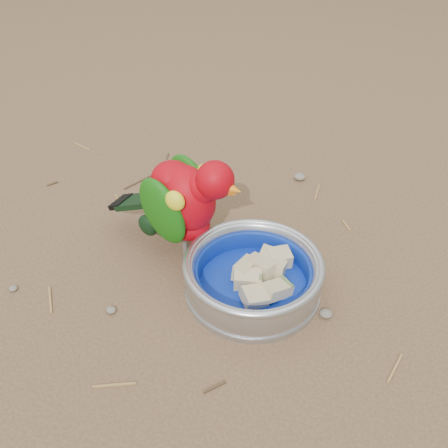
% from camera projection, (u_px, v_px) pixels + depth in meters
% --- Properties ---
extents(ground, '(60.00, 60.00, 0.00)m').
position_uv_depth(ground, '(190.00, 263.00, 0.82)').
color(ground, brown).
extents(food_bowl, '(0.21, 0.21, 0.02)m').
position_uv_depth(food_bowl, '(252.00, 287.00, 0.77)').
color(food_bowl, '#B2B2BA').
rests_on(food_bowl, ground).
extents(bowl_wall, '(0.21, 0.21, 0.04)m').
position_uv_depth(bowl_wall, '(253.00, 273.00, 0.75)').
color(bowl_wall, '#B2B2BA').
rests_on(bowl_wall, food_bowl).
extents(fruit_wedges, '(0.12, 0.12, 0.03)m').
position_uv_depth(fruit_wedges, '(253.00, 276.00, 0.75)').
color(fruit_wedges, tan).
rests_on(fruit_wedges, food_bowl).
extents(lory_parrot, '(0.23, 0.12, 0.18)m').
position_uv_depth(lory_parrot, '(185.00, 207.00, 0.79)').
color(lory_parrot, '#A8020D').
rests_on(lory_parrot, ground).
extents(ground_debris, '(0.90, 0.80, 0.01)m').
position_uv_depth(ground_debris, '(206.00, 256.00, 0.83)').
color(ground_debris, olive).
rests_on(ground_debris, ground).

